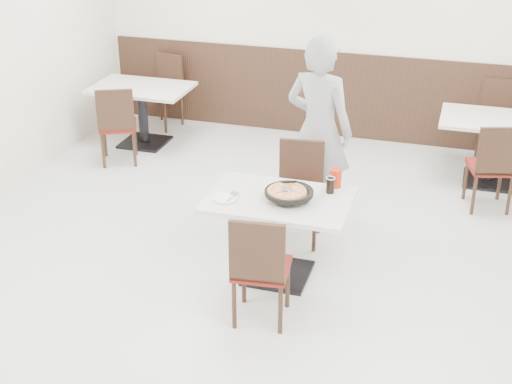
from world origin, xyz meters
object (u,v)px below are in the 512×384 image
(diner_person, at_px, (319,130))
(bg_chair_right_near, at_px, (491,165))
(red_cup, at_px, (336,178))
(bg_table_left, at_px, (143,115))
(bg_chair_left_far, at_px, (162,92))
(bg_table_right, at_px, (493,151))
(pizza, at_px, (287,193))
(side_plate, at_px, (225,198))
(main_table, at_px, (278,237))
(cola_glass, at_px, (330,186))
(bg_chair_left_near, at_px, (118,124))
(chair_far, at_px, (298,195))
(bg_chair_right_far, at_px, (497,122))
(chair_near, at_px, (262,266))
(pizza_pan, at_px, (289,195))

(diner_person, xyz_separation_m, bg_chair_right_near, (1.65, 0.73, -0.46))
(red_cup, height_order, bg_table_left, red_cup)
(bg_chair_left_far, bearing_deg, bg_table_right, -172.97)
(bg_table_right, xyz_separation_m, bg_chair_right_near, (-0.03, -0.66, 0.10))
(pizza, distance_m, red_cup, 0.50)
(side_plate, height_order, red_cup, red_cup)
(main_table, xyz_separation_m, bg_table_left, (-2.45, 2.52, 0.00))
(red_cup, bearing_deg, cola_glass, -98.56)
(cola_glass, relative_size, bg_table_right, 0.11)
(bg_chair_left_near, bearing_deg, diner_person, -40.16)
(chair_far, height_order, cola_glass, chair_far)
(bg_table_left, xyz_separation_m, bg_chair_right_far, (4.23, 0.76, 0.10))
(chair_near, bearing_deg, bg_chair_right_near, 50.87)
(diner_person, bearing_deg, pizza_pan, 103.91)
(main_table, xyz_separation_m, bg_chair_right_near, (1.72, 1.91, 0.10))
(pizza_pan, xyz_separation_m, bg_chair_left_far, (-2.56, 3.18, -0.32))
(main_table, distance_m, bg_table_right, 3.11)
(main_table, relative_size, chair_near, 1.26)
(bg_table_right, bearing_deg, cola_glass, -120.22)
(bg_table_left, xyz_separation_m, bg_chair_left_far, (-0.02, 0.65, 0.10))
(red_cup, height_order, bg_chair_left_near, bg_chair_left_near)
(side_plate, xyz_separation_m, bg_chair_left_far, (-2.05, 3.32, -0.28))
(pizza, xyz_separation_m, bg_table_left, (-2.52, 2.53, -0.44))
(main_table, bearing_deg, chair_near, -86.29)
(bg_chair_right_far, bearing_deg, bg_chair_left_near, 20.01)
(main_table, xyz_separation_m, diner_person, (0.07, 1.18, 0.56))
(chair_far, relative_size, side_plate, 4.76)
(pizza_pan, distance_m, bg_chair_right_near, 2.54)
(bg_chair_left_near, bearing_deg, chair_far, -51.07)
(main_table, xyz_separation_m, chair_near, (0.04, -0.64, 0.10))
(chair_near, distance_m, bg_chair_right_near, 3.06)
(chair_far, relative_size, bg_table_left, 0.79)
(bg_chair_left_near, bearing_deg, pizza, -61.37)
(pizza_pan, bearing_deg, red_cup, 49.61)
(pizza_pan, bearing_deg, pizza, -179.79)
(chair_near, distance_m, bg_chair_left_far, 4.56)
(bg_table_left, relative_size, bg_chair_right_far, 1.26)
(bg_table_right, bearing_deg, bg_chair_left_far, 172.02)
(chair_near, bearing_deg, main_table, 87.84)
(side_plate, distance_m, red_cup, 0.98)
(bg_table_left, bearing_deg, bg_chair_left_near, -92.69)
(chair_near, height_order, pizza_pan, chair_near)
(bg_chair_left_far, relative_size, bg_chair_right_near, 1.00)
(bg_chair_right_far, bearing_deg, chair_near, 68.22)
(pizza_pan, relative_size, bg_chair_right_far, 0.35)
(bg_table_left, distance_m, bg_chair_left_near, 0.62)
(chair_far, xyz_separation_m, cola_glass, (0.38, -0.43, 0.34))
(bg_chair_left_near, distance_m, bg_table_right, 4.28)
(red_cup, bearing_deg, chair_far, 143.40)
(pizza, distance_m, bg_table_left, 3.59)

